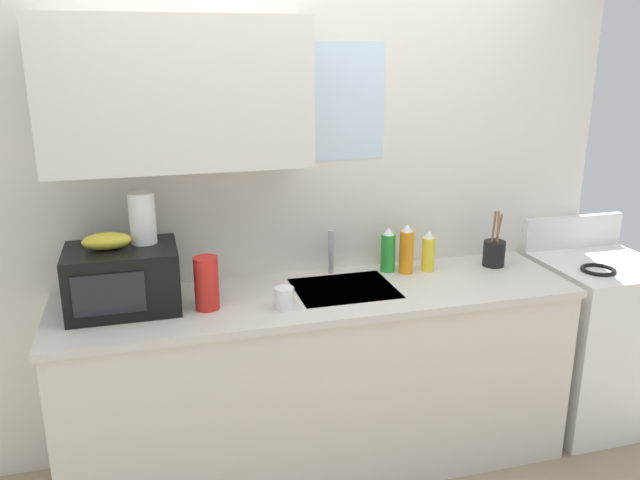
{
  "coord_description": "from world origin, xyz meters",
  "views": [
    {
      "loc": [
        -0.74,
        -2.64,
        1.98
      ],
      "look_at": [
        0.0,
        0.0,
        1.15
      ],
      "focal_mm": 36.11,
      "sensor_mm": 36.0,
      "label": 1
    }
  ],
  "objects": [
    {
      "name": "dish_soap_bottle_green",
      "position": [
        0.4,
        0.19,
        1.01
      ],
      "size": [
        0.07,
        0.07,
        0.22
      ],
      "color": "green",
      "rests_on": "counter_unit"
    },
    {
      "name": "cereal_canister",
      "position": [
        -0.51,
        -0.05,
        1.02
      ],
      "size": [
        0.1,
        0.1,
        0.23
      ],
      "primitive_type": "cylinder",
      "color": "red",
      "rests_on": "counter_unit"
    },
    {
      "name": "paper_towel_roll",
      "position": [
        -0.75,
        0.1,
        1.28
      ],
      "size": [
        0.11,
        0.11,
        0.22
      ],
      "primitive_type": "cylinder",
      "color": "white",
      "rests_on": "microwave"
    },
    {
      "name": "counter_unit",
      "position": [
        0.0,
        0.0,
        0.46
      ],
      "size": [
        2.38,
        0.63,
        0.9
      ],
      "color": "silver",
      "rests_on": "ground"
    },
    {
      "name": "dish_soap_bottle_yellow",
      "position": [
        0.6,
        0.14,
        1.0
      ],
      "size": [
        0.06,
        0.06,
        0.2
      ],
      "color": "yellow",
      "rests_on": "counter_unit"
    },
    {
      "name": "sink_faucet",
      "position": [
        0.12,
        0.24,
        1.01
      ],
      "size": [
        0.03,
        0.03,
        0.22
      ],
      "primitive_type": "cylinder",
      "color": "#B2B5BA",
      "rests_on": "counter_unit"
    },
    {
      "name": "banana_bunch",
      "position": [
        -0.9,
        0.05,
        1.2
      ],
      "size": [
        0.2,
        0.11,
        0.07
      ],
      "primitive_type": "ellipsoid",
      "color": "gold",
      "rests_on": "microwave"
    },
    {
      "name": "utensil_crock",
      "position": [
        0.95,
        0.12,
        0.97
      ],
      "size": [
        0.11,
        0.11,
        0.3
      ],
      "color": "black",
      "rests_on": "counter_unit"
    },
    {
      "name": "dish_soap_bottle_orange",
      "position": [
        0.48,
        0.14,
        1.02
      ],
      "size": [
        0.07,
        0.07,
        0.25
      ],
      "color": "orange",
      "rests_on": "counter_unit"
    },
    {
      "name": "mug_white",
      "position": [
        -0.2,
        -0.14,
        0.95
      ],
      "size": [
        0.08,
        0.08,
        0.09
      ],
      "primitive_type": "cylinder",
      "color": "white",
      "rests_on": "counter_unit"
    },
    {
      "name": "kitchen_wall_assembly",
      "position": [
        -0.12,
        0.3,
        1.37
      ],
      "size": [
        3.15,
        0.42,
        2.5
      ],
      "color": "silver",
      "rests_on": "ground"
    },
    {
      "name": "stove_range",
      "position": [
        1.53,
        0.0,
        0.46
      ],
      "size": [
        0.6,
        0.6,
        1.08
      ],
      "color": "white",
      "rests_on": "ground"
    },
    {
      "name": "microwave",
      "position": [
        -0.85,
        0.05,
        1.04
      ],
      "size": [
        0.46,
        0.35,
        0.27
      ],
      "color": "black",
      "rests_on": "counter_unit"
    }
  ]
}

